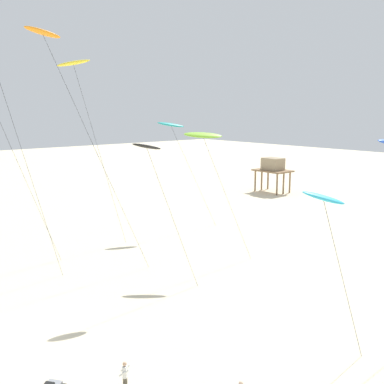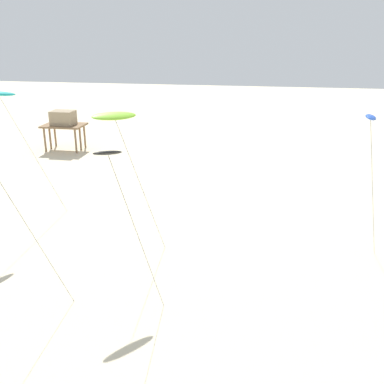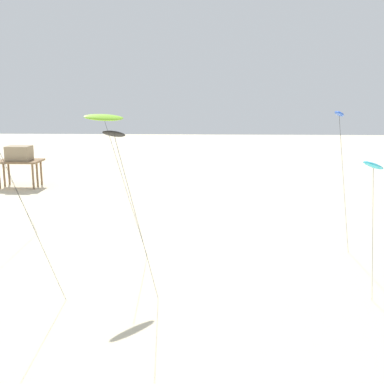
# 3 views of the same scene
# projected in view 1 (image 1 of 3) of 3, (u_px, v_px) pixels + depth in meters

# --- Properties ---
(ground_plane) EXTENTS (260.00, 260.00, 0.00)m
(ground_plane) POSITION_uv_depth(u_px,v_px,m) (20.00, 345.00, 26.77)
(ground_plane) COLOR beige
(kite_black) EXTENTS (2.55, 4.43, 11.29)m
(kite_black) POSITION_uv_depth(u_px,v_px,m) (147.00, 148.00, 33.14)
(kite_black) COLOR black
(kite_black) RESTS_ON ground
(kite_lime) EXTENTS (3.69, 5.52, 11.75)m
(kite_lime) POSITION_uv_depth(u_px,v_px,m) (203.00, 136.00, 39.26)
(kite_lime) COLOR #8CD833
(kite_lime) RESTS_ON ground
(kite_cyan) EXTENTS (2.41, 3.53, 9.57)m
(kite_cyan) POSITION_uv_depth(u_px,v_px,m) (324.00, 199.00, 23.46)
(kite_cyan) COLOR #33BFE0
(kite_cyan) RESTS_ON ground
(kite_orange) EXTENTS (4.45, 8.22, 19.85)m
(kite_orange) POSITION_uv_depth(u_px,v_px,m) (43.00, 34.00, 34.99)
(kite_orange) COLOR orange
(kite_orange) RESTS_ON ground
(kite_teal) EXTENTS (3.66, 6.13, 12.27)m
(kite_teal) POSITION_uv_depth(u_px,v_px,m) (171.00, 125.00, 51.16)
(kite_teal) COLOR teal
(kite_teal) RESTS_ON ground
(kite_yellow) EXTENTS (3.35, 5.47, 18.31)m
(kite_yellow) POSITION_uv_depth(u_px,v_px,m) (74.00, 64.00, 43.32)
(kite_yellow) COLOR yellow
(kite_yellow) RESTS_ON ground
(kite_flyer_middle) EXTENTS (0.73, 0.73, 1.67)m
(kite_flyer_middle) POSITION_uv_depth(u_px,v_px,m) (125.00, 377.00, 22.09)
(kite_flyer_middle) COLOR #4C4738
(kite_flyer_middle) RESTS_ON ground
(stilt_house) EXTENTS (5.78, 4.03, 5.65)m
(stilt_house) POSITION_uv_depth(u_px,v_px,m) (273.00, 167.00, 75.07)
(stilt_house) COLOR #846647
(stilt_house) RESTS_ON ground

